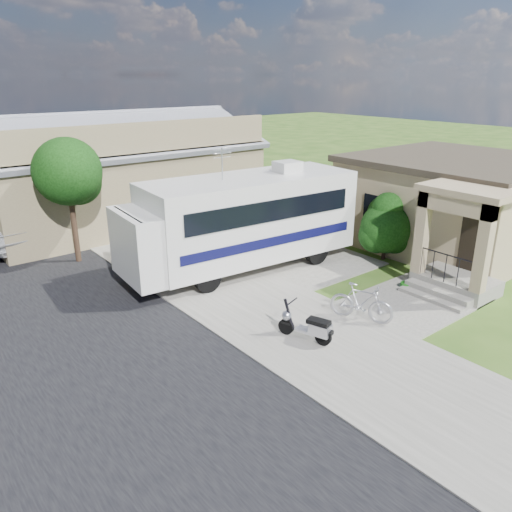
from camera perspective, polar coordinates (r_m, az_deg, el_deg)
ground at (r=14.58m, az=7.77°, el=-7.02°), size 120.00×120.00×0.00m
sidewalk_slab at (r=21.68m, az=-13.58°, el=1.85°), size 4.00×80.00×0.06m
driveway_slab at (r=18.51m, az=0.95°, el=-0.73°), size 7.00×6.00×0.05m
walk_slab at (r=16.19m, az=17.77°, el=-4.90°), size 4.00×3.00×0.05m
house at (r=21.65m, az=21.77°, el=5.76°), size 9.47×7.80×3.54m
warehouse at (r=25.12m, az=-15.88°, el=8.73°), size 12.50×8.40×5.04m
street_tree_a at (r=19.09m, az=-20.47°, el=8.72°), size 2.44×2.40×4.58m
motorhome at (r=17.42m, az=-1.59°, el=4.27°), size 8.61×3.31×4.32m
shrub at (r=19.20m, az=14.61°, el=3.44°), size 2.09×2.00×2.57m
scooter at (r=13.07m, az=6.02°, el=-8.03°), size 0.77×1.51×1.02m
bicycle at (r=14.28m, az=11.94°, el=-5.45°), size 1.21×1.86×1.09m
garden_hose at (r=17.02m, az=16.79°, el=-3.32°), size 0.38×0.38×0.17m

